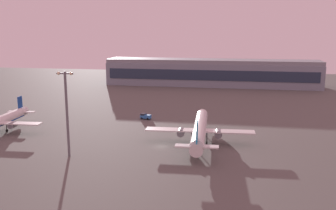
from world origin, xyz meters
The scene contains 5 objects.
ground_plane centered at (0.00, 0.00, 0.00)m, with size 416.00×416.00×0.00m, color #56544F.
terminal_building centered at (6.00, 129.66, 8.09)m, with size 131.22×22.40×16.40m.
airplane_taxiway_distant centered at (11.09, 5.85, 4.22)m, with size 33.88×43.52×11.16m.
maintenance_van centered at (-13.08, 33.44, 1.18)m, with size 4.51×2.96×2.25m.
apron_light_east centered at (-23.61, -13.33, 13.76)m, with size 4.80×0.90×23.90m.
Camera 1 is at (21.91, -107.39, 34.99)m, focal length 40.29 mm.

